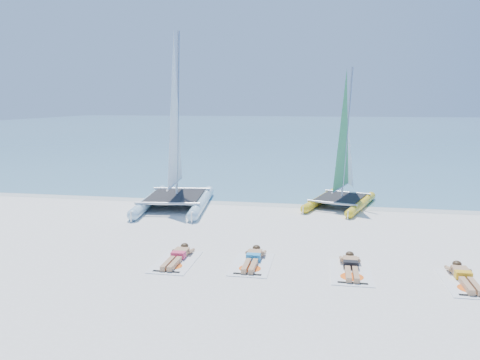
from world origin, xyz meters
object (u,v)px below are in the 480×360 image
(catamaran_blue, at_px, (175,153))
(catamaran_yellow, at_px, (344,160))
(sunbather_c, at_px, (351,265))
(towel_a, at_px, (176,262))
(sunbather_b, at_px, (253,258))
(towel_c, at_px, (351,272))
(towel_b, at_px, (252,264))
(towel_d, at_px, (466,283))
(sunbather_a, at_px, (178,256))
(sunbather_d, at_px, (464,276))

(catamaran_blue, distance_m, catamaran_yellow, 6.89)
(sunbather_c, bearing_deg, towel_a, -176.76)
(sunbather_b, relative_size, towel_c, 0.93)
(catamaran_blue, distance_m, towel_b, 7.83)
(towel_b, bearing_deg, sunbather_c, 1.66)
(catamaran_yellow, distance_m, towel_b, 8.50)
(catamaran_blue, bearing_deg, towel_d, -42.91)
(sunbather_a, bearing_deg, sunbather_d, -1.62)
(catamaran_blue, relative_size, towel_c, 3.95)
(catamaran_yellow, height_order, towel_a, catamaran_yellow)
(catamaran_blue, xyz_separation_m, catamaran_yellow, (6.70, 1.58, -0.36))
(catamaran_yellow, relative_size, towel_d, 3.13)
(towel_a, height_order, towel_d, same)
(towel_b, bearing_deg, sunbather_b, 90.00)
(towel_d, bearing_deg, sunbather_d, 90.00)
(sunbather_a, bearing_deg, catamaran_blue, 108.36)
(towel_b, bearing_deg, towel_c, -2.71)
(sunbather_b, height_order, sunbather_d, same)
(catamaran_blue, bearing_deg, sunbather_c, -50.22)
(towel_a, bearing_deg, sunbather_a, 90.00)
(sunbather_d, bearing_deg, towel_c, 178.37)
(catamaran_yellow, xyz_separation_m, sunbather_d, (2.53, -8.08, -1.71))
(towel_b, xyz_separation_m, sunbather_c, (2.52, 0.07, 0.11))
(towel_a, height_order, sunbather_c, sunbather_c)
(catamaran_yellow, bearing_deg, towel_b, -91.01)
(towel_b, xyz_separation_m, towel_c, (2.52, -0.12, 0.00))
(catamaran_blue, relative_size, catamaran_yellow, 1.26)
(towel_d, xyz_separation_m, sunbather_d, (-0.00, 0.19, 0.11))
(sunbather_a, bearing_deg, catamaran_yellow, 59.68)
(catamaran_blue, distance_m, towel_c, 9.47)
(catamaran_blue, bearing_deg, towel_a, -79.10)
(catamaran_yellow, bearing_deg, sunbather_b, -91.43)
(sunbather_c, bearing_deg, sunbather_a, -179.18)
(catamaran_yellow, relative_size, sunbather_d, 3.36)
(sunbather_b, distance_m, sunbather_c, 2.52)
(towel_c, bearing_deg, sunbather_b, 172.95)
(sunbather_a, xyz_separation_m, towel_b, (2.01, -0.01, -0.11))
(towel_d, height_order, sunbather_d, sunbather_d)
(towel_b, bearing_deg, towel_d, -4.30)
(sunbather_c, bearing_deg, catamaran_yellow, 89.44)
(catamaran_blue, height_order, towel_a, catamaran_blue)
(sunbather_a, height_order, sunbather_b, same)
(catamaran_blue, height_order, sunbather_b, catamaran_blue)
(catamaran_yellow, bearing_deg, sunbather_d, -55.46)
(sunbather_a, relative_size, sunbather_d, 1.00)
(sunbather_b, height_order, sunbather_c, same)
(catamaran_blue, xyz_separation_m, sunbather_c, (6.62, -6.23, -2.06))
(sunbather_a, relative_size, towel_c, 0.93)
(sunbather_c, bearing_deg, catamaran_blue, 136.74)
(towel_a, height_order, sunbather_a, sunbather_a)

